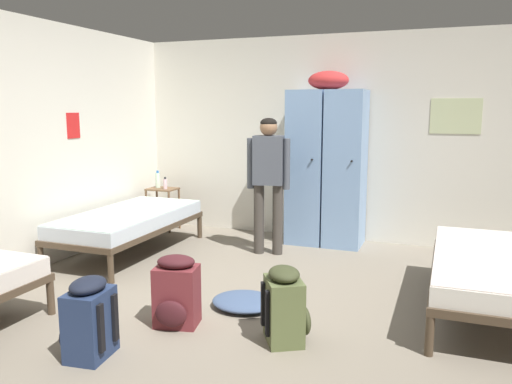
% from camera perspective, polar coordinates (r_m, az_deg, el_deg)
% --- Properties ---
extents(ground_plane, '(8.39, 8.39, 0.00)m').
position_cam_1_polar(ground_plane, '(4.29, -1.28, -13.17)').
color(ground_plane, gray).
extents(room_backdrop, '(4.94, 5.30, 2.53)m').
position_cam_1_polar(room_backdrop, '(5.68, -8.22, 5.45)').
color(room_backdrop, silver).
rests_on(room_backdrop, ground_plane).
extents(locker_bank, '(0.90, 0.55, 2.07)m').
position_cam_1_polar(locker_bank, '(6.20, 7.87, 3.05)').
color(locker_bank, '#7A9ECC').
rests_on(locker_bank, ground_plane).
extents(shelf_unit, '(0.38, 0.30, 0.57)m').
position_cam_1_polar(shelf_unit, '(7.05, -10.35, -1.38)').
color(shelf_unit, brown).
rests_on(shelf_unit, ground_plane).
extents(bed_right, '(0.90, 1.90, 0.49)m').
position_cam_1_polar(bed_right, '(4.53, 24.76, -7.71)').
color(bed_right, '#473828').
rests_on(bed_right, ground_plane).
extents(bed_left_rear, '(0.90, 1.90, 0.49)m').
position_cam_1_polar(bed_left_rear, '(5.96, -13.99, -3.13)').
color(bed_left_rear, '#473828').
rests_on(bed_left_rear, ground_plane).
extents(person_traveler, '(0.48, 0.25, 1.53)m').
position_cam_1_polar(person_traveler, '(5.69, 1.39, 2.13)').
color(person_traveler, '#3D3833').
rests_on(person_traveler, ground_plane).
extents(water_bottle, '(0.06, 0.06, 0.23)m').
position_cam_1_polar(water_bottle, '(7.05, -10.90, 1.33)').
color(water_bottle, silver).
rests_on(water_bottle, shelf_unit).
extents(lotion_bottle, '(0.05, 0.05, 0.16)m').
position_cam_1_polar(lotion_bottle, '(6.93, -10.09, 0.92)').
color(lotion_bottle, beige).
rests_on(lotion_bottle, shelf_unit).
extents(backpack_maroon, '(0.36, 0.38, 0.55)m').
position_cam_1_polar(backpack_maroon, '(3.99, -8.87, -11.03)').
color(backpack_maroon, maroon).
rests_on(backpack_maroon, ground_plane).
extents(backpack_navy, '(0.36, 0.34, 0.55)m').
position_cam_1_polar(backpack_navy, '(3.66, -18.18, -13.37)').
color(backpack_navy, navy).
rests_on(backpack_navy, ground_plane).
extents(backpack_olive, '(0.41, 0.40, 0.55)m').
position_cam_1_polar(backpack_olive, '(3.70, 3.28, -12.61)').
color(backpack_olive, '#566038').
rests_on(backpack_olive, ground_plane).
extents(clothes_pile_denim, '(0.55, 0.48, 0.10)m').
position_cam_1_polar(clothes_pile_denim, '(4.35, -1.27, -12.11)').
color(clothes_pile_denim, '#42567A').
rests_on(clothes_pile_denim, ground_plane).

